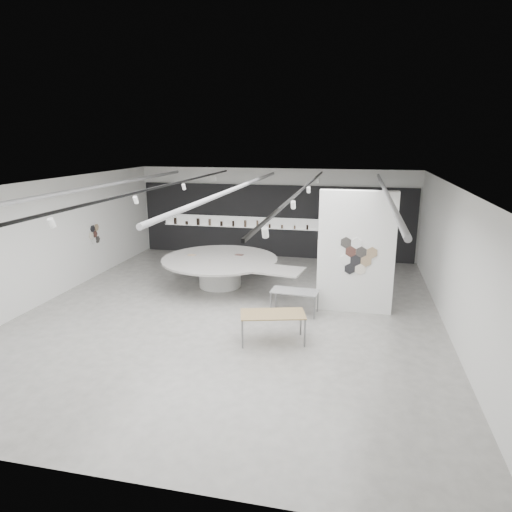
% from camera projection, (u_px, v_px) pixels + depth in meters
% --- Properties ---
extents(room, '(12.02, 14.02, 3.82)m').
position_uv_depth(room, '(228.00, 245.00, 13.04)').
color(room, '#9F9C96').
rests_on(room, ground).
extents(back_wall_display, '(11.80, 0.27, 3.10)m').
position_uv_depth(back_wall_display, '(273.00, 221.00, 19.73)').
color(back_wall_display, black).
rests_on(back_wall_display, ground).
extents(partition_column, '(2.20, 0.38, 3.60)m').
position_uv_depth(partition_column, '(356.00, 252.00, 13.30)').
color(partition_column, white).
rests_on(partition_column, ground).
extents(display_island, '(5.37, 4.60, 1.02)m').
position_uv_depth(display_island, '(222.00, 268.00, 15.78)').
color(display_island, white).
rests_on(display_island, ground).
extents(sample_table_wood, '(1.77, 1.20, 0.76)m').
position_uv_depth(sample_table_wood, '(273.00, 316.00, 11.46)').
color(sample_table_wood, '#9A7D4F').
rests_on(sample_table_wood, ground).
extents(sample_table_stone, '(1.41, 0.78, 0.70)m').
position_uv_depth(sample_table_stone, '(295.00, 293.00, 13.36)').
color(sample_table_stone, gray).
rests_on(sample_table_stone, ground).
extents(kitchen_counter, '(1.72, 0.86, 1.30)m').
position_uv_depth(kitchen_counter, '(338.00, 251.00, 18.99)').
color(kitchen_counter, white).
rests_on(kitchen_counter, ground).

